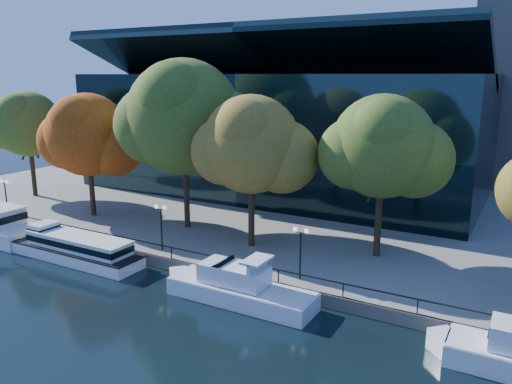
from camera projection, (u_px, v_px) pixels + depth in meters
The scene contains 14 objects.
ground at pixel (146, 283), 39.06m from camera, with size 160.00×160.00×0.00m, color black.
promenade at pixel (322, 188), 69.77m from camera, with size 90.00×67.08×1.00m.
railing at pixel (171, 248), 41.37m from camera, with size 88.20×0.08×0.99m.
convention_building at pixel (282, 132), 65.96m from camera, with size 50.00×24.57×21.43m.
tour_boat at pixel (73, 246), 43.89m from camera, with size 14.74×3.29×2.80m.
cruiser_near at pixel (235, 286), 35.83m from camera, with size 12.20×3.14×3.53m.
tree_0 at pixel (29, 125), 61.06m from camera, with size 10.01×8.21×13.04m.
tree_1 at pixel (89, 137), 52.34m from camera, with size 10.92×8.96×13.14m.
tree_2 at pixel (185, 120), 47.60m from camera, with size 13.88×11.38×16.51m.
tree_3 at pixel (253, 147), 42.57m from camera, with size 10.64×8.73×13.37m.
tree_4 at pixel (384, 149), 40.01m from camera, with size 10.51×8.62×13.51m.
lamp_0 at pixel (5, 190), 53.14m from camera, with size 1.26×0.36×4.03m.
lamp_1 at pixel (161, 217), 42.92m from camera, with size 1.26×0.36×4.03m.
lamp_2 at pixel (301, 241), 36.61m from camera, with size 1.26×0.36×4.03m.
Camera 1 is at (25.43, -27.42, 15.92)m, focal length 35.00 mm.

